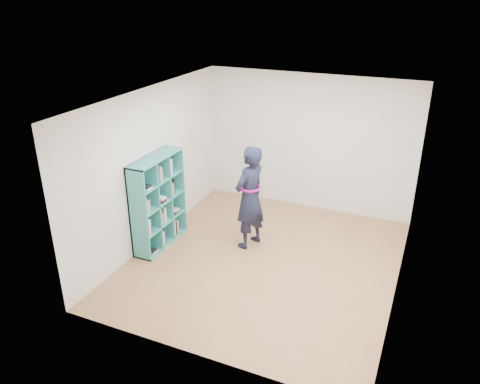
% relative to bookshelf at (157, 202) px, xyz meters
% --- Properties ---
extents(floor, '(4.50, 4.50, 0.00)m').
position_rel_bookshelf_xyz_m(floor, '(1.85, 0.16, -0.76)').
color(floor, olive).
rests_on(floor, ground).
extents(ceiling, '(4.50, 4.50, 0.00)m').
position_rel_bookshelf_xyz_m(ceiling, '(1.85, 0.16, 1.84)').
color(ceiling, white).
rests_on(ceiling, wall_back).
extents(wall_left, '(0.02, 4.50, 2.60)m').
position_rel_bookshelf_xyz_m(wall_left, '(-0.15, 0.16, 0.54)').
color(wall_left, silver).
rests_on(wall_left, floor).
extents(wall_right, '(0.02, 4.50, 2.60)m').
position_rel_bookshelf_xyz_m(wall_right, '(3.85, 0.16, 0.54)').
color(wall_right, silver).
rests_on(wall_right, floor).
extents(wall_back, '(4.00, 0.02, 2.60)m').
position_rel_bookshelf_xyz_m(wall_back, '(1.85, 2.41, 0.54)').
color(wall_back, silver).
rests_on(wall_back, floor).
extents(wall_front, '(4.00, 0.02, 2.60)m').
position_rel_bookshelf_xyz_m(wall_front, '(1.85, -2.09, 0.54)').
color(wall_front, silver).
rests_on(wall_front, floor).
extents(bookshelf, '(0.34, 1.16, 1.55)m').
position_rel_bookshelf_xyz_m(bookshelf, '(0.00, 0.00, 0.00)').
color(bookshelf, teal).
rests_on(bookshelf, floor).
extents(person, '(0.59, 0.73, 1.75)m').
position_rel_bookshelf_xyz_m(person, '(1.42, 0.55, 0.11)').
color(person, black).
rests_on(person, floor).
extents(smartphone, '(0.03, 0.09, 0.13)m').
position_rel_bookshelf_xyz_m(smartphone, '(1.30, 0.68, 0.23)').
color(smartphone, silver).
rests_on(smartphone, person).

